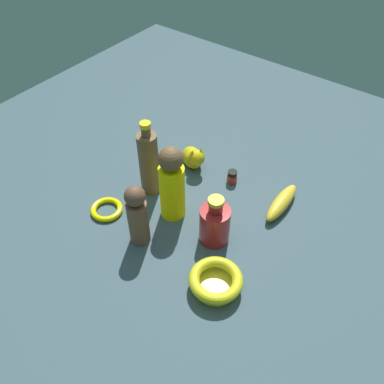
# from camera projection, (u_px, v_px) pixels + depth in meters

# --- Properties ---
(ground) EXTENTS (2.00, 2.00, 0.00)m
(ground) POSITION_uv_depth(u_px,v_px,m) (192.00, 210.00, 1.28)
(ground) COLOR #384C56
(cat_figurine) EXTENTS (0.10, 0.12, 0.10)m
(cat_figurine) POSITION_uv_depth(u_px,v_px,m) (193.00, 157.00, 1.40)
(cat_figurine) COLOR #B8A20F
(cat_figurine) RESTS_ON ground
(nail_polish_jar) EXTENTS (0.03, 0.03, 0.05)m
(nail_polish_jar) POSITION_uv_depth(u_px,v_px,m) (232.00, 177.00, 1.36)
(nail_polish_jar) COLOR #9A301E
(nail_polish_jar) RESTS_ON ground
(person_figure_adult) EXTENTS (0.10, 0.10, 0.25)m
(person_figure_adult) POSITION_uv_depth(u_px,v_px,m) (172.00, 184.00, 1.19)
(person_figure_adult) COLOR #F6EF05
(person_figure_adult) RESTS_ON ground
(bottle_short) EXTENTS (0.09, 0.09, 0.16)m
(bottle_short) POSITION_uv_depth(u_px,v_px,m) (215.00, 223.00, 1.16)
(bottle_short) COLOR maroon
(bottle_short) RESTS_ON ground
(bowl) EXTENTS (0.14, 0.14, 0.05)m
(bowl) POSITION_uv_depth(u_px,v_px,m) (216.00, 281.00, 1.06)
(bowl) COLOR yellow
(bowl) RESTS_ON ground
(person_figure_child) EXTENTS (0.08, 0.08, 0.21)m
(person_figure_child) POSITION_uv_depth(u_px,v_px,m) (137.00, 215.00, 1.13)
(person_figure_child) COLOR brown
(person_figure_child) RESTS_ON ground
(bangle) EXTENTS (0.10, 0.10, 0.02)m
(bangle) POSITION_uv_depth(u_px,v_px,m) (107.00, 209.00, 1.27)
(bangle) COLOR yellow
(bangle) RESTS_ON ground
(banana) EXTENTS (0.18, 0.05, 0.05)m
(banana) POSITION_uv_depth(u_px,v_px,m) (282.00, 203.00, 1.27)
(banana) COLOR gold
(banana) RESTS_ON ground
(bottle_tall) EXTENTS (0.06, 0.06, 0.26)m
(bottle_tall) POSITION_uv_depth(u_px,v_px,m) (149.00, 162.00, 1.27)
(bottle_tall) COLOR brown
(bottle_tall) RESTS_ON ground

